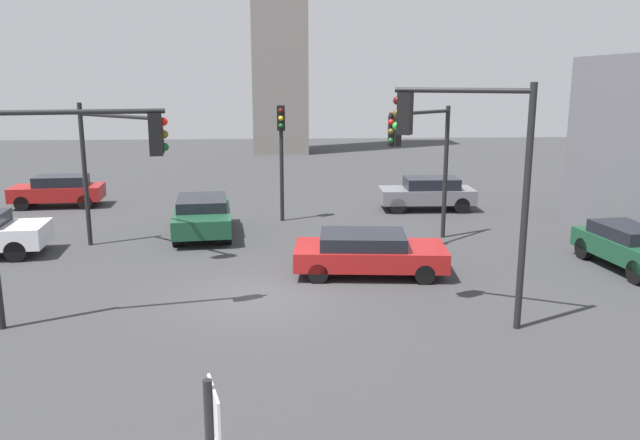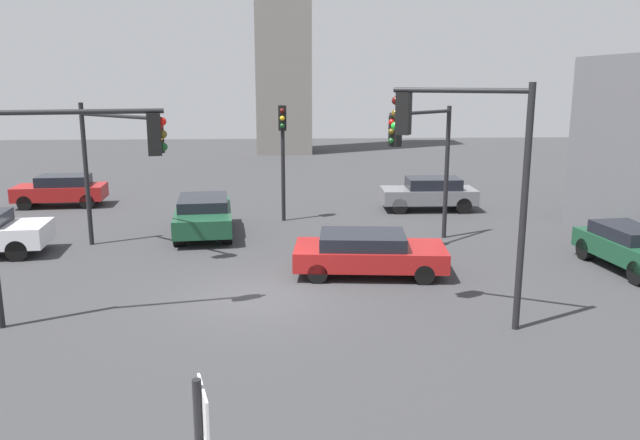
{
  "view_description": "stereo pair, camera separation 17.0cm",
  "coord_description": "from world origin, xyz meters",
  "px_view_note": "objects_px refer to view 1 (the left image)",
  "views": [
    {
      "loc": [
        0.49,
        -16.4,
        5.8
      ],
      "look_at": [
        1.73,
        2.95,
        1.46
      ],
      "focal_mm": 35.65,
      "sensor_mm": 36.0,
      "label": 1
    },
    {
      "loc": [
        0.66,
        -16.41,
        5.8
      ],
      "look_at": [
        1.73,
        2.95,
        1.46
      ],
      "focal_mm": 35.65,
      "sensor_mm": 36.0,
      "label": 2
    }
  ],
  "objects_px": {
    "traffic_light_2": "(467,154)",
    "car_0": "(58,190)",
    "traffic_light_3": "(73,166)",
    "car_1": "(428,193)",
    "car_5": "(368,252)",
    "traffic_light_4": "(281,141)",
    "traffic_light_1": "(421,147)",
    "car_2": "(202,215)",
    "car_3": "(632,246)",
    "traffic_light_0": "(118,150)"
  },
  "relations": [
    {
      "from": "traffic_light_0",
      "to": "traffic_light_4",
      "type": "height_order",
      "value": "traffic_light_0"
    },
    {
      "from": "traffic_light_1",
      "to": "traffic_light_4",
      "type": "bearing_deg",
      "value": -82.95
    },
    {
      "from": "traffic_light_2",
      "to": "car_5",
      "type": "distance_m",
      "value": 5.41
    },
    {
      "from": "car_2",
      "to": "car_3",
      "type": "height_order",
      "value": "car_2"
    },
    {
      "from": "car_3",
      "to": "traffic_light_4",
      "type": "bearing_deg",
      "value": -131.55
    },
    {
      "from": "traffic_light_4",
      "to": "car_3",
      "type": "distance_m",
      "value": 13.39
    },
    {
      "from": "car_3",
      "to": "car_0",
      "type": "bearing_deg",
      "value": -124.49
    },
    {
      "from": "traffic_light_0",
      "to": "traffic_light_3",
      "type": "height_order",
      "value": "traffic_light_3"
    },
    {
      "from": "traffic_light_0",
      "to": "car_5",
      "type": "distance_m",
      "value": 8.77
    },
    {
      "from": "car_1",
      "to": "car_0",
      "type": "bearing_deg",
      "value": -4.83
    },
    {
      "from": "car_2",
      "to": "traffic_light_0",
      "type": "bearing_deg",
      "value": -45.63
    },
    {
      "from": "traffic_light_3",
      "to": "car_0",
      "type": "bearing_deg",
      "value": 99.12
    },
    {
      "from": "traffic_light_3",
      "to": "traffic_light_1",
      "type": "bearing_deg",
      "value": 23.4
    },
    {
      "from": "car_0",
      "to": "traffic_light_3",
      "type": "bearing_deg",
      "value": 106.23
    },
    {
      "from": "traffic_light_1",
      "to": "car_5",
      "type": "height_order",
      "value": "traffic_light_1"
    },
    {
      "from": "traffic_light_4",
      "to": "car_5",
      "type": "relative_size",
      "value": 1.01
    },
    {
      "from": "traffic_light_4",
      "to": "car_1",
      "type": "height_order",
      "value": "traffic_light_4"
    },
    {
      "from": "car_1",
      "to": "traffic_light_2",
      "type": "bearing_deg",
      "value": 81.6
    },
    {
      "from": "traffic_light_2",
      "to": "traffic_light_3",
      "type": "relative_size",
      "value": 1.09
    },
    {
      "from": "traffic_light_4",
      "to": "car_2",
      "type": "height_order",
      "value": "traffic_light_4"
    },
    {
      "from": "traffic_light_2",
      "to": "car_5",
      "type": "xyz_separation_m",
      "value": [
        -1.71,
        3.85,
        -3.4
      ]
    },
    {
      "from": "car_1",
      "to": "traffic_light_1",
      "type": "bearing_deg",
      "value": 75.31
    },
    {
      "from": "traffic_light_4",
      "to": "car_3",
      "type": "bearing_deg",
      "value": 56.2
    },
    {
      "from": "traffic_light_0",
      "to": "car_3",
      "type": "distance_m",
      "value": 16.52
    },
    {
      "from": "traffic_light_0",
      "to": "traffic_light_4",
      "type": "relative_size",
      "value": 1.05
    },
    {
      "from": "car_2",
      "to": "traffic_light_3",
      "type": "bearing_deg",
      "value": -17.59
    },
    {
      "from": "car_0",
      "to": "car_5",
      "type": "relative_size",
      "value": 0.88
    },
    {
      "from": "traffic_light_0",
      "to": "car_0",
      "type": "distance_m",
      "value": 10.26
    },
    {
      "from": "car_3",
      "to": "traffic_light_2",
      "type": "bearing_deg",
      "value": -65.82
    },
    {
      "from": "car_0",
      "to": "car_2",
      "type": "xyz_separation_m",
      "value": [
        7.24,
        -5.82,
        -0.0
      ]
    },
    {
      "from": "traffic_light_0",
      "to": "traffic_light_3",
      "type": "bearing_deg",
      "value": -43.73
    },
    {
      "from": "traffic_light_4",
      "to": "traffic_light_1",
      "type": "bearing_deg",
      "value": 49.8
    },
    {
      "from": "traffic_light_2",
      "to": "car_5",
      "type": "height_order",
      "value": "traffic_light_2"
    },
    {
      "from": "traffic_light_2",
      "to": "traffic_light_4",
      "type": "distance_m",
      "value": 12.2
    },
    {
      "from": "car_0",
      "to": "car_3",
      "type": "height_order",
      "value": "car_0"
    },
    {
      "from": "traffic_light_2",
      "to": "car_5",
      "type": "bearing_deg",
      "value": -38.96
    },
    {
      "from": "traffic_light_4",
      "to": "car_1",
      "type": "bearing_deg",
      "value": 106.81
    },
    {
      "from": "traffic_light_2",
      "to": "car_0",
      "type": "height_order",
      "value": "traffic_light_2"
    },
    {
      "from": "traffic_light_0",
      "to": "car_2",
      "type": "distance_m",
      "value": 4.51
    },
    {
      "from": "car_2",
      "to": "car_5",
      "type": "relative_size",
      "value": 1.03
    },
    {
      "from": "traffic_light_2",
      "to": "car_3",
      "type": "bearing_deg",
      "value": -122.28
    },
    {
      "from": "car_5",
      "to": "car_2",
      "type": "bearing_deg",
      "value": 141.56
    },
    {
      "from": "car_1",
      "to": "car_5",
      "type": "bearing_deg",
      "value": 68.3
    },
    {
      "from": "traffic_light_0",
      "to": "traffic_light_1",
      "type": "bearing_deg",
      "value": 45.81
    },
    {
      "from": "traffic_light_4",
      "to": "car_0",
      "type": "distance_m",
      "value": 11.19
    },
    {
      "from": "traffic_light_2",
      "to": "car_3",
      "type": "distance_m",
      "value": 8.25
    },
    {
      "from": "traffic_light_2",
      "to": "car_3",
      "type": "relative_size",
      "value": 1.4
    },
    {
      "from": "car_1",
      "to": "car_3",
      "type": "relative_size",
      "value": 1.02
    },
    {
      "from": "traffic_light_1",
      "to": "car_5",
      "type": "relative_size",
      "value": 1.03
    },
    {
      "from": "car_0",
      "to": "car_2",
      "type": "height_order",
      "value": "car_0"
    }
  ]
}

